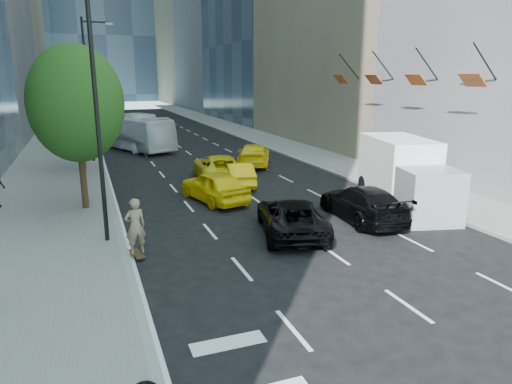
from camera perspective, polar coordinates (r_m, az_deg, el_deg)
name	(u,v)px	position (r m, az deg, el deg)	size (l,w,h in m)	color
ground	(309,258)	(16.16, 6.68, -8.24)	(160.00, 160.00, 0.00)	black
sidewalk_left	(61,148)	(43.70, -23.16, 5.06)	(6.00, 120.00, 0.15)	slate
sidewalk_right	(263,138)	(46.83, 0.82, 6.74)	(4.00, 120.00, 0.15)	slate
lamp_near	(100,87)	(17.25, -18.93, 12.36)	(2.13, 0.22, 10.00)	black
lamp_far	(90,82)	(35.24, -20.08, 12.82)	(2.13, 0.22, 10.00)	black
tree_near	(76,104)	(22.26, -21.55, 10.20)	(4.20, 4.20, 7.46)	black
tree_mid	(77,90)	(32.24, -21.49, 11.76)	(4.50, 4.50, 7.99)	black
tree_far	(78,94)	(45.26, -21.33, 11.32)	(3.90, 3.90, 6.92)	black
traffic_signal	(87,95)	(53.27, -20.39, 11.27)	(2.48, 0.53, 5.20)	black
facade_flags	(396,76)	(29.15, 17.05, 13.67)	(1.85, 13.30, 2.05)	black
skateboarder	(136,230)	(16.37, -14.82, -4.62)	(0.73, 0.48, 1.99)	#897755
black_sedan_lincoln	(291,217)	(18.33, 4.42, -3.09)	(2.36, 5.11, 1.42)	black
black_sedan_mercedes	(362,203)	(20.57, 13.13, -1.35)	(2.14, 5.27, 1.53)	black
taxi_a	(214,186)	(23.12, -5.25, 0.77)	(1.89, 4.69, 1.60)	yellow
taxi_b	(238,174)	(26.51, -2.22, 2.28)	(1.43, 4.11, 1.35)	yellow
taxi_c	(219,168)	(27.79, -4.64, 3.04)	(2.63, 5.71, 1.59)	yellow
taxi_d	(254,155)	(32.60, -0.29, 4.69)	(2.14, 5.26, 1.53)	yellow
city_bus	(130,131)	(41.65, -15.42, 7.35)	(2.60, 11.12, 3.10)	white
box_truck	(405,173)	(23.02, 18.13, 2.23)	(4.04, 7.18, 3.25)	white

